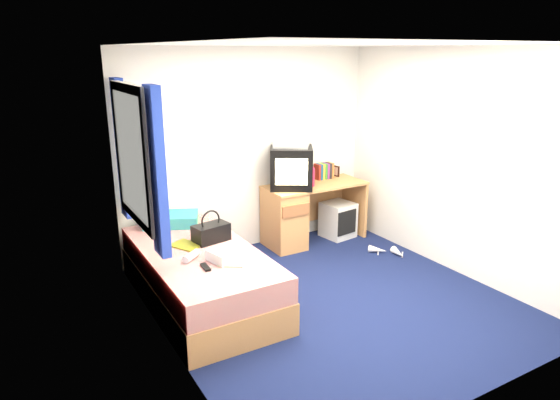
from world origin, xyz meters
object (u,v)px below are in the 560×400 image
colour_swatch_fan (231,266)px  pillow (171,219)px  handbag (211,232)px  remote_control (205,267)px  picture_frame (336,171)px  vcr (291,144)px  water_bottle (191,256)px  bed (200,276)px  towel (227,254)px  aerosol_can (303,177)px  crt_tv (291,167)px  pink_water_bottle (312,178)px  magazine (186,245)px  white_heels (388,251)px  storage_cube (338,220)px  desk (295,213)px

colour_swatch_fan → pillow: bearing=94.3°
handbag → remote_control: handbag is taller
pillow → picture_frame: picture_frame is taller
vcr → picture_frame: bearing=50.5°
water_bottle → bed: bearing=51.8°
bed → colour_swatch_fan: (0.10, -0.49, 0.28)m
vcr → towel: 1.95m
aerosol_can → remote_control: size_ratio=1.10×
water_bottle → remote_control: size_ratio=1.25×
picture_frame → towel: picture_frame is taller
aerosol_can → colour_swatch_fan: bearing=-139.9°
pillow → vcr: vcr is taller
vcr → remote_control: (-1.63, -1.25, -0.74)m
aerosol_can → crt_tv: bearing=-165.1°
towel → colour_swatch_fan: towel is taller
crt_tv → handbag: size_ratio=1.76×
pink_water_bottle → magazine: pink_water_bottle is taller
crt_tv → colour_swatch_fan: size_ratio=3.03×
water_bottle → white_heels: 2.58m
crt_tv → towel: bearing=-109.1°
pink_water_bottle → water_bottle: pink_water_bottle is taller
pillow → pink_water_bottle: size_ratio=2.61×
towel → colour_swatch_fan: (-0.04, -0.15, -0.04)m
crt_tv → towel: 1.86m
water_bottle → colour_swatch_fan: bearing=-51.1°
pink_water_bottle → handbag: 1.71m
storage_cube → remote_control: bearing=-160.8°
aerosol_can → handbag: aerosol_can is taller
storage_cube → crt_tv: 1.03m
picture_frame → magazine: size_ratio=0.50×
pink_water_bottle → picture_frame: bearing=25.9°
picture_frame → colour_swatch_fan: 2.71m
pink_water_bottle → storage_cube: bearing=3.2°
bed → pink_water_bottle: pink_water_bottle is taller
remote_control → magazine: bearing=89.7°
vcr → pink_water_bottle: 0.50m
magazine → storage_cube: bearing=15.2°
aerosol_can → magazine: (-1.80, -0.73, -0.29)m
remote_control → white_heels: remote_control is taller
crt_tv → white_heels: 1.54m
magazine → remote_control: bearing=-93.5°
desk → handbag: size_ratio=3.44×
magazine → remote_control: remote_control is taller
bed → desk: 1.80m
towel → picture_frame: bearing=31.7°
pillow → vcr: bearing=0.6°
pillow → water_bottle: (-0.15, -1.00, -0.03)m
bed → magazine: size_ratio=7.14×
remote_control → white_heels: size_ratio=0.38×
desk → magazine: 1.80m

